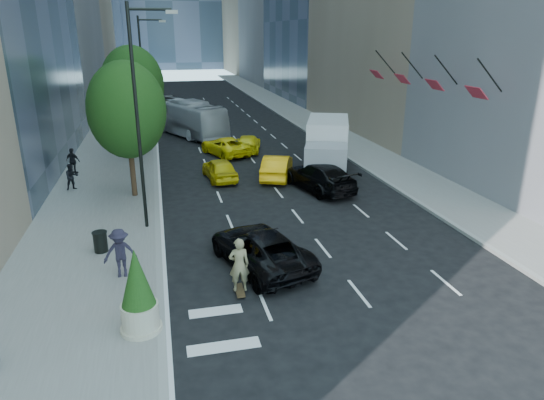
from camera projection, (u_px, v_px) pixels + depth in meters
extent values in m
plane|color=black|center=(301.00, 250.00, 20.97)|extent=(160.00, 160.00, 0.00)
cube|color=slate|center=(122.00, 130.00, 46.57)|extent=(6.00, 120.00, 0.15)
cube|color=slate|center=(311.00, 122.00, 50.71)|extent=(4.00, 120.00, 0.15)
cylinder|color=black|center=(138.00, 122.00, 21.55)|extent=(0.16, 0.16, 10.00)
cylinder|color=black|center=(150.00, 9.00, 20.21)|extent=(1.80, 0.12, 0.12)
cube|color=#99998C|center=(172.00, 12.00, 20.44)|extent=(0.50, 0.22, 0.15)
cylinder|color=black|center=(143.00, 83.00, 38.10)|extent=(0.16, 0.16, 10.00)
cylinder|color=black|center=(150.00, 20.00, 36.76)|extent=(1.80, 0.12, 0.12)
cube|color=#99998C|center=(162.00, 21.00, 36.99)|extent=(0.50, 0.22, 0.15)
cylinder|color=#311F13|center=(132.00, 168.00, 27.11)|extent=(0.30, 0.30, 3.15)
ellipsoid|color=black|center=(127.00, 110.00, 26.05)|extent=(4.20, 4.20, 5.25)
cylinder|color=#311F13|center=(137.00, 133.00, 36.27)|extent=(0.30, 0.30, 3.38)
ellipsoid|color=black|center=(133.00, 85.00, 35.13)|extent=(4.50, 4.50, 5.62)
cylinder|color=#311F13|center=(141.00, 110.00, 48.30)|extent=(0.30, 0.30, 2.93)
ellipsoid|color=black|center=(138.00, 79.00, 47.31)|extent=(3.90, 3.90, 4.88)
cylinder|color=black|center=(148.00, 90.00, 55.46)|extent=(0.14, 0.14, 5.20)
imported|color=black|center=(147.00, 75.00, 54.94)|extent=(2.48, 0.53, 1.00)
cylinder|color=black|center=(490.00, 75.00, 24.84)|extent=(1.75, 0.08, 1.75)
cube|color=#B3293A|center=(476.00, 92.00, 24.97)|extent=(0.64, 1.30, 0.64)
cylinder|color=black|center=(446.00, 70.00, 28.52)|extent=(1.75, 0.08, 1.75)
cube|color=#B3293A|center=(434.00, 85.00, 28.65)|extent=(0.64, 1.30, 0.64)
cylinder|color=black|center=(412.00, 66.00, 32.19)|extent=(1.75, 0.08, 1.75)
cube|color=#B3293A|center=(402.00, 79.00, 32.33)|extent=(0.64, 1.30, 0.64)
cylinder|color=black|center=(385.00, 62.00, 35.87)|extent=(1.75, 0.08, 1.75)
cube|color=#B3293A|center=(377.00, 74.00, 36.01)|extent=(0.64, 1.30, 0.64)
imported|color=#817550|center=(239.00, 268.00, 17.19)|extent=(0.75, 0.51, 2.02)
imported|color=black|center=(261.00, 248.00, 19.37)|extent=(3.97, 5.98, 1.53)
imported|color=black|center=(319.00, 176.00, 28.81)|extent=(3.69, 6.07, 1.64)
imported|color=#D4B90B|center=(220.00, 169.00, 30.88)|extent=(2.09, 4.28, 1.41)
imported|color=#FFB00D|center=(277.00, 167.00, 31.16)|extent=(3.15, 4.91, 1.53)
imported|color=yellow|center=(225.00, 146.00, 37.14)|extent=(3.84, 5.42, 1.37)
imported|color=yellow|center=(248.00, 143.00, 38.23)|extent=(2.88, 4.78, 1.30)
imported|color=#B5B6BC|center=(184.00, 117.00, 44.51)|extent=(7.12, 11.45, 3.17)
cube|color=silver|center=(328.00, 141.00, 32.74)|extent=(4.24, 5.62, 2.94)
cube|color=gray|center=(325.00, 166.00, 29.52)|extent=(3.12, 2.93, 2.51)
cylinder|color=black|center=(306.00, 178.00, 29.49)|extent=(0.75, 1.15, 1.09)
cylinder|color=black|center=(344.00, 179.00, 29.20)|extent=(0.75, 1.15, 1.09)
cylinder|color=black|center=(311.00, 155.00, 35.00)|extent=(0.75, 1.15, 1.09)
cylinder|color=black|center=(343.00, 156.00, 34.71)|extent=(0.75, 1.15, 1.09)
imported|color=black|center=(72.00, 177.00, 28.37)|extent=(0.93, 0.84, 1.56)
imported|color=black|center=(73.00, 161.00, 31.58)|extent=(1.08, 0.85, 1.71)
imported|color=#241F2E|center=(120.00, 253.00, 18.14)|extent=(1.25, 0.73, 1.92)
cylinder|color=black|center=(100.00, 242.00, 20.38)|extent=(0.57, 0.57, 0.85)
cylinder|color=#BAB39A|center=(140.00, 317.00, 14.96)|extent=(1.15, 1.15, 0.92)
cone|color=black|center=(136.00, 277.00, 14.51)|extent=(1.03, 1.03, 1.84)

